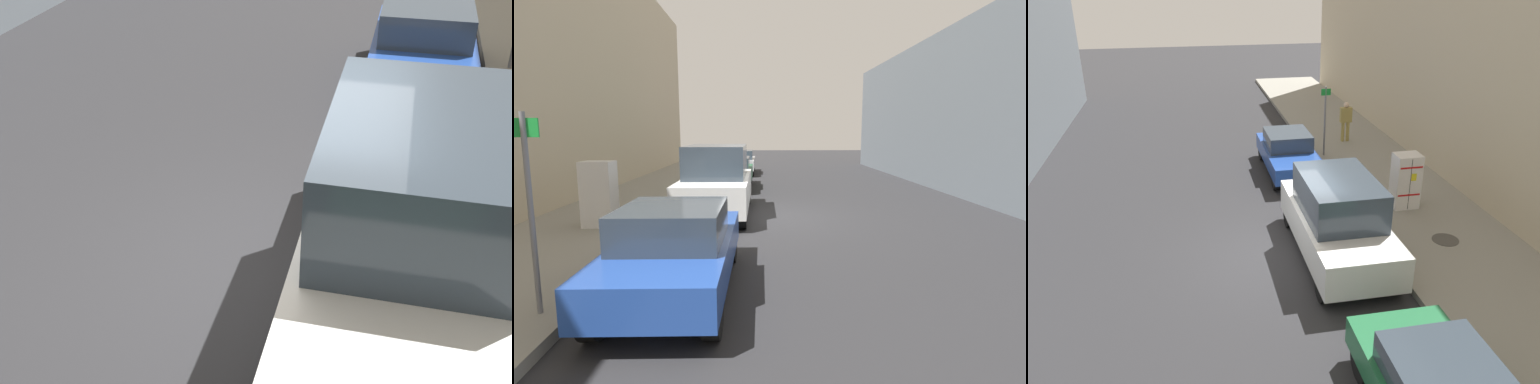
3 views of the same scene
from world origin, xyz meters
TOP-DOWN VIEW (x-y plane):
  - ground_plane at (0.00, 0.00)m, footprint 80.00×80.00m
  - parked_hatchback_blue at (-1.39, -5.66)m, footprint 1.73×4.15m
  - parked_van_white at (-1.39, 0.31)m, footprint 1.95×4.77m

SIDE VIEW (x-z plane):
  - ground_plane at x=0.00m, z-range 0.00..0.00m
  - parked_hatchback_blue at x=-1.39m, z-range 0.02..1.47m
  - parked_van_white at x=-1.39m, z-range -0.01..2.12m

